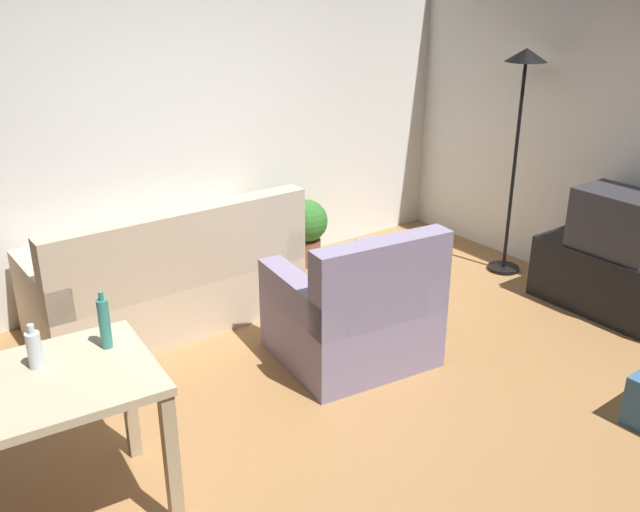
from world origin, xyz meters
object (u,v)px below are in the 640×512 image
couch (169,283)px  bottle_clear (34,349)px  tv (620,222)px  bottle_tall (104,323)px  tv_stand (610,282)px  desk (12,412)px  potted_plant (307,228)px  armchair (355,314)px  torchiere_lamp (521,101)px

couch → bottle_clear: bottle_clear is taller
tv → bottle_tall: size_ratio=2.16×
tv_stand → desk: 4.08m
desk → bottle_clear: bottle_clear is taller
bottle_tall → tv: bearing=-5.3°
potted_plant → bottle_tall: (-2.33, -1.72, 0.55)m
tv → armchair: size_ratio=0.60×
desk → bottle_clear: size_ratio=6.05×
couch → potted_plant: (1.41, 0.31, 0.02)m
desk → potted_plant: 3.34m
bottle_clear → tv_stand: bearing=-5.0°
couch → armchair: size_ratio=1.85×
tv → desk: 4.06m
armchair → bottle_clear: bottle_clear is taller
desk → potted_plant: bearing=38.0°
tv_stand → bottle_tall: 3.66m
desk → bottle_tall: 0.52m
torchiere_lamp → armchair: (-1.93, -0.39, -1.09)m
torchiere_lamp → potted_plant: 1.99m
couch → bottle_clear: 1.94m
tv → armchair: 2.05m
desk → tv_stand: bearing=1.5°
tv_stand → tv: bearing=-90.0°
tv_stand → armchair: armchair is taller
bottle_tall → couch: bearing=56.8°
armchair → bottle_tall: (-1.66, -0.24, 0.56)m
torchiere_lamp → armchair: torchiere_lamp is taller
bottle_tall → potted_plant: bearing=36.5°
tv_stand → torchiere_lamp: bearing=0.0°
desk → bottle_tall: bearing=16.4°
desk → potted_plant: size_ratio=2.20×
bottle_clear → couch: bearing=48.7°
tv → torchiere_lamp: bearing=0.2°
tv → desk: size_ratio=0.48×
tv_stand → bottle_clear: bearing=85.0°
tv → bottle_clear: size_ratio=2.89×
tv → bottle_tall: (-3.60, 0.33, 0.18)m
tv_stand → bottle_tall: size_ratio=3.96×
tv_stand → desk: desk is taller
tv_stand → tv: 0.46m
tv → torchiere_lamp: (-0.00, 0.96, 0.71)m
bottle_tall → bottle_clear: bearing=178.2°
armchair → bottle_tall: size_ratio=3.59×
bottle_clear → bottle_tall: size_ratio=0.75×
tv → bottle_tall: 3.62m
torchiere_lamp → desk: (-4.05, -0.72, -0.76)m
bottle_clear → potted_plant: bearing=33.0°
desk → bottle_tall: bottle_tall is taller
armchair → potted_plant: bearing=-107.3°
potted_plant → desk: bearing=-146.9°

